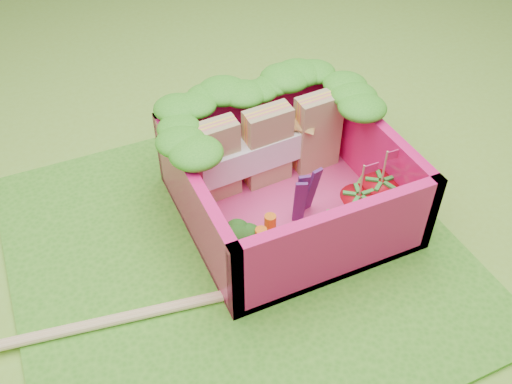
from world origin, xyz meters
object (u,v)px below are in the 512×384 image
object	(u,v)px
strawberry_right	(379,196)
sandwich_stack	(268,146)
bento_box	(288,179)
broccoli	(234,239)
strawberry_left	(357,209)
chopsticks	(91,325)

from	to	relation	value
strawberry_right	sandwich_stack	bearing A→B (deg)	130.16
bento_box	broccoli	size ratio (longest dim) A/B	3.97
bento_box	strawberry_left	world-z (taller)	bento_box
sandwich_stack	strawberry_left	xyz separation A→B (m)	(0.31, -0.62, -0.15)
broccoli	chopsticks	bearing A→B (deg)	-174.15
sandwich_stack	chopsticks	bearing A→B (deg)	-153.97
strawberry_left	sandwich_stack	bearing A→B (deg)	116.72
bento_box	broccoli	xyz separation A→B (m)	(-0.48, -0.28, -0.05)
strawberry_left	chopsticks	xyz separation A→B (m)	(-1.68, -0.05, -0.15)
bento_box	strawberry_right	distance (m)	0.58
broccoli	strawberry_left	distance (m)	0.80
sandwich_stack	strawberry_left	distance (m)	0.71
strawberry_right	bento_box	bearing A→B (deg)	150.11
bento_box	broccoli	world-z (taller)	bento_box
sandwich_stack	broccoli	xyz separation A→B (m)	(-0.49, -0.58, -0.10)
strawberry_right	chopsticks	size ratio (longest dim) A/B	0.21
sandwich_stack	chopsticks	size ratio (longest dim) A/B	0.47
chopsticks	broccoli	bearing A→B (deg)	5.85
bento_box	strawberry_right	bearing A→B (deg)	-29.89
sandwich_stack	broccoli	size ratio (longest dim) A/B	3.25
sandwich_stack	broccoli	world-z (taller)	sandwich_stack
bento_box	sandwich_stack	distance (m)	0.30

